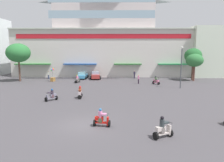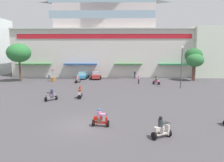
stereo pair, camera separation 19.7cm
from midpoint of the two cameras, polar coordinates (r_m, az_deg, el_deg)
name	(u,v)px [view 1 (the left image)]	position (r m, az deg, el deg)	size (l,w,h in m)	color
ground_plane	(97,93)	(29.76, -4.21, -3.18)	(128.00, 128.00, 0.00)	#4A464A
colonial_building	(105,41)	(53.15, -2.12, 11.00)	(41.25, 19.26, 19.94)	silver
flank_building_right	(217,52)	(54.21, 26.67, 7.13)	(12.95, 8.03, 11.18)	silver
plaza_tree_1	(195,60)	(43.56, 21.53, 5.25)	(3.36, 2.94, 5.32)	brown
plaza_tree_2	(18,53)	(43.74, -24.37, 7.00)	(4.45, 4.55, 7.26)	brown
plaza_tree_3	(193,56)	(44.69, 21.19, 6.44)	(3.44, 3.03, 6.38)	brown
parked_car_0	(82,75)	(44.56, -8.23, 1.58)	(2.39, 4.12, 1.47)	#4191BF
parked_car_1	(96,75)	(43.76, -4.65, 1.59)	(2.48, 4.15, 1.59)	#AA332F
scooter_rider_0	(163,129)	(14.97, 13.39, -12.64)	(1.49, 1.10, 1.57)	black
scooter_rider_1	(77,79)	(38.99, -9.61, 0.41)	(0.85, 1.53, 1.49)	black
scooter_rider_3	(80,93)	(26.52, -8.94, -3.30)	(0.61, 1.43, 1.53)	black
scooter_rider_4	(51,96)	(25.95, -16.43, -3.88)	(1.42, 1.41, 1.45)	black
scooter_rider_5	(156,81)	(37.50, 11.80, 0.02)	(1.22, 1.42, 1.49)	black
scooter_rider_7	(102,119)	(16.70, -3.22, -10.35)	(1.37, 0.67, 1.47)	black
pedestrian_0	(134,74)	(44.73, 6.03, 1.90)	(0.48, 0.48, 1.65)	#2C233C
pedestrian_1	(138,79)	(37.71, 7.11, 0.68)	(0.45, 0.45, 1.63)	black
pedestrian_2	(48,75)	(45.95, -17.10, 1.71)	(0.56, 0.56, 1.61)	navy
streetlamp_near	(181,64)	(34.35, 18.28, 4.42)	(0.40, 0.40, 6.53)	#474C51
balloon_vendor_cart	(53,76)	(41.79, -16.04, 1.25)	(0.80, 1.02, 2.58)	#A17136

